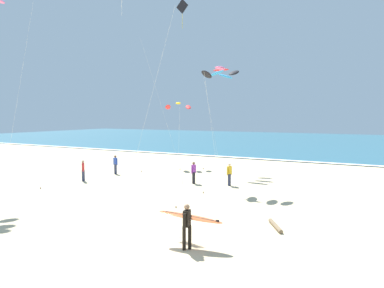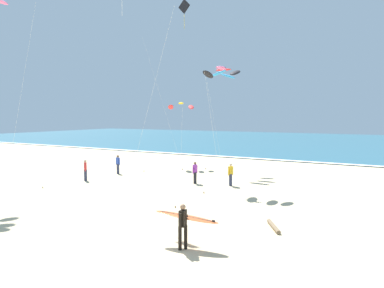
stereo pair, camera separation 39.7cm
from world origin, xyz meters
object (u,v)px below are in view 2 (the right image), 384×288
(kite_arc_rose_near, at_px, (221,72))
(kite_arc_golden_far, at_px, (181,106))
(surfer_lead, at_px, (185,220))
(kite_arc_scarlet_high, at_px, (223,73))
(bystander_blue_top, at_px, (118,164))
(bystander_yellow_top, at_px, (231,174))
(kite_diamond_charcoal_mid, at_px, (182,16))
(driftwood_log, at_px, (274,226))
(bystander_red_top, at_px, (85,170))
(bystander_purple_top, at_px, (195,173))

(kite_arc_rose_near, xyz_separation_m, kite_arc_golden_far, (-7.18, 6.60, -2.06))
(kite_arc_rose_near, bearing_deg, surfer_lead, -72.49)
(surfer_lead, xyz_separation_m, kite_arc_rose_near, (-3.44, 10.89, 6.86))
(surfer_lead, xyz_separation_m, kite_arc_scarlet_high, (-5.97, 16.99, 7.57))
(bystander_blue_top, xyz_separation_m, bystander_yellow_top, (10.27, 0.02, 0.00))
(kite_arc_golden_far, bearing_deg, kite_arc_rose_near, -42.61)
(kite_diamond_charcoal_mid, relative_size, driftwood_log, 8.67)
(kite_arc_rose_near, distance_m, kite_arc_golden_far, 9.97)
(kite_arc_scarlet_high, xyz_separation_m, driftwood_log, (8.28, -13.23, -8.53))
(surfer_lead, bearing_deg, bystander_red_top, 149.95)
(kite_arc_scarlet_high, distance_m, bystander_red_top, 14.16)
(bystander_yellow_top, bearing_deg, driftwood_log, -55.48)
(kite_arc_golden_far, distance_m, bystander_red_top, 11.39)
(kite_arc_golden_far, height_order, driftwood_log, kite_arc_golden_far)
(kite_arc_rose_near, relative_size, kite_arc_golden_far, 1.33)
(surfer_lead, relative_size, bystander_yellow_top, 1.63)
(kite_arc_golden_far, distance_m, kite_arc_scarlet_high, 5.43)
(kite_arc_rose_near, height_order, kite_diamond_charcoal_mid, kite_diamond_charcoal_mid)
(kite_diamond_charcoal_mid, xyz_separation_m, bystander_red_top, (-5.60, -4.94, -11.79))
(bystander_blue_top, xyz_separation_m, bystander_purple_top, (7.73, -0.51, 0.00))
(kite_arc_scarlet_high, xyz_separation_m, bystander_red_top, (-7.16, -9.39, -7.81))
(surfer_lead, height_order, driftwood_log, surfer_lead)
(kite_diamond_charcoal_mid, height_order, kite_arc_golden_far, kite_diamond_charcoal_mid)
(kite_arc_scarlet_high, relative_size, bystander_blue_top, 5.67)
(kite_arc_golden_far, distance_m, bystander_purple_top, 9.99)
(bystander_yellow_top, xyz_separation_m, bystander_purple_top, (-2.55, -0.54, 0.00))
(bystander_blue_top, bearing_deg, surfer_lead, -40.51)
(kite_diamond_charcoal_mid, bearing_deg, bystander_yellow_top, -15.85)
(kite_arc_scarlet_high, bearing_deg, kite_arc_golden_far, 173.77)
(surfer_lead, distance_m, bystander_red_top, 15.16)
(kite_diamond_charcoal_mid, relative_size, kite_arc_golden_far, 2.23)
(bystander_blue_top, distance_m, bystander_purple_top, 7.74)
(bystander_blue_top, bearing_deg, bystander_purple_top, -3.81)
(kite_diamond_charcoal_mid, distance_m, bystander_blue_top, 13.10)
(kite_arc_rose_near, relative_size, bystander_red_top, 5.20)
(kite_arc_golden_far, relative_size, bystander_yellow_top, 3.90)
(kite_arc_scarlet_high, relative_size, driftwood_log, 5.64)
(surfer_lead, distance_m, kite_diamond_charcoal_mid, 18.63)
(kite_diamond_charcoal_mid, bearing_deg, surfer_lead, -59.04)
(kite_diamond_charcoal_mid, bearing_deg, kite_arc_rose_near, -21.91)
(kite_arc_scarlet_high, bearing_deg, bystander_blue_top, -140.73)
(bystander_red_top, bearing_deg, surfer_lead, -30.05)
(surfer_lead, height_order, kite_arc_golden_far, kite_arc_golden_far)
(kite_diamond_charcoal_mid, xyz_separation_m, kite_arc_scarlet_high, (1.55, 4.45, -3.98))
(kite_arc_rose_near, height_order, bystander_blue_top, kite_arc_rose_near)
(kite_arc_golden_far, height_order, bystander_red_top, kite_arc_golden_far)
(kite_arc_rose_near, xyz_separation_m, bystander_red_top, (-9.69, -3.30, -7.09))
(bystander_blue_top, xyz_separation_m, bystander_red_top, (-0.05, -3.58, 0.00))
(bystander_yellow_top, distance_m, bystander_red_top, 10.93)
(kite_arc_golden_far, xyz_separation_m, bystander_red_top, (-2.51, -9.90, -5.04))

